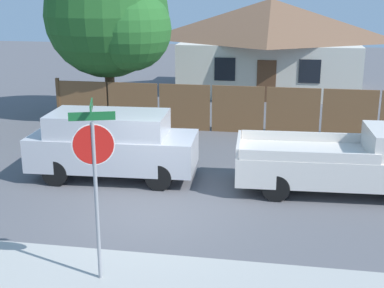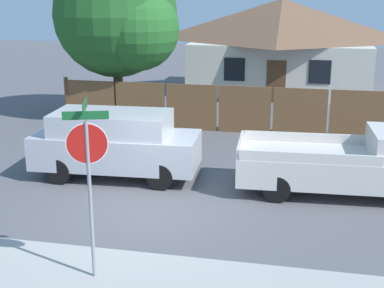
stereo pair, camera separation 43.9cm
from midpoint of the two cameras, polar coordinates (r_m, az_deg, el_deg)
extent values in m
plane|color=#56565B|center=(13.14, -5.23, -7.36)|extent=(80.00, 80.00, 0.00)
cube|color=brown|center=(21.55, -12.12, 4.24)|extent=(1.95, 0.06, 1.77)
cube|color=brown|center=(20.88, -6.91, 4.11)|extent=(1.95, 0.06, 1.77)
cube|color=brown|center=(20.40, -1.42, 3.93)|extent=(1.95, 0.06, 1.77)
cube|color=brown|center=(20.11, 4.28, 3.71)|extent=(1.95, 0.06, 1.77)
cube|color=brown|center=(20.02, 10.09, 3.44)|extent=(1.95, 0.06, 1.77)
cube|color=brown|center=(20.14, 15.88, 3.14)|extent=(1.95, 0.06, 1.77)
cube|color=brown|center=(21.93, -14.60, 4.42)|extent=(0.12, 0.12, 1.87)
cube|color=beige|center=(28.47, 7.73, 8.21)|extent=(8.82, 5.67, 2.63)
pyramid|color=brown|center=(28.24, 7.92, 12.98)|extent=(9.53, 6.12, 2.12)
cube|color=black|center=(25.78, 3.03, 7.97)|extent=(1.00, 0.04, 1.10)
cube|color=black|center=(25.62, 11.96, 7.59)|extent=(1.00, 0.04, 1.10)
cube|color=brown|center=(25.70, 7.44, 6.65)|extent=(0.90, 0.04, 2.00)
cylinder|color=brown|center=(22.63, -9.28, 5.70)|extent=(0.40, 0.40, 2.34)
sphere|color=#235B23|center=(22.29, -9.64, 13.40)|extent=(4.99, 4.99, 4.99)
sphere|color=#266326|center=(21.38, -7.23, 12.04)|extent=(3.24, 3.24, 3.24)
cube|color=#B7B7BC|center=(15.39, -9.17, -0.69)|extent=(4.76, 2.08, 0.94)
cube|color=#B7B7BC|center=(15.21, -9.73, 2.14)|extent=(3.35, 1.87, 0.62)
cube|color=black|center=(14.85, -3.97, 1.99)|extent=(0.14, 1.63, 0.52)
cylinder|color=black|center=(15.96, -3.29, -1.58)|extent=(0.73, 0.22, 0.73)
cylinder|color=black|center=(14.44, -4.44, -3.55)|extent=(0.73, 0.22, 0.73)
cylinder|color=black|center=(16.70, -13.12, -1.17)|extent=(0.73, 0.22, 0.73)
cylinder|color=black|center=(15.26, -15.17, -2.99)|extent=(0.73, 0.22, 0.73)
cube|color=silver|center=(14.68, 14.75, -2.27)|extent=(5.61, 2.29, 0.76)
cube|color=silver|center=(15.34, 10.99, 0.78)|extent=(3.47, 0.25, 0.27)
cube|color=silver|center=(13.52, 11.49, -1.37)|extent=(3.47, 0.25, 0.27)
cube|color=silver|center=(14.40, 4.12, 0.01)|extent=(0.18, 1.91, 0.27)
cylinder|color=black|center=(15.50, 7.96, -2.29)|extent=(0.71, 0.22, 0.71)
cylinder|color=black|center=(13.81, 8.04, -4.65)|extent=(0.71, 0.22, 0.71)
cylinder|color=gray|center=(9.91, -11.40, -6.21)|extent=(0.07, 0.07, 3.03)
cylinder|color=red|center=(9.55, -11.77, -0.07)|extent=(0.69, 0.24, 0.72)
cylinder|color=white|center=(9.55, -11.77, -0.07)|extent=(0.73, 0.24, 0.76)
cube|color=#19602D|center=(9.42, -11.95, 2.91)|extent=(0.77, 0.27, 0.15)
cube|color=#19602D|center=(9.38, -12.01, 3.98)|extent=(0.24, 0.70, 0.15)
camera|label=1|loc=(0.22, -90.96, -0.28)|focal=50.00mm
camera|label=2|loc=(0.22, 89.04, 0.28)|focal=50.00mm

